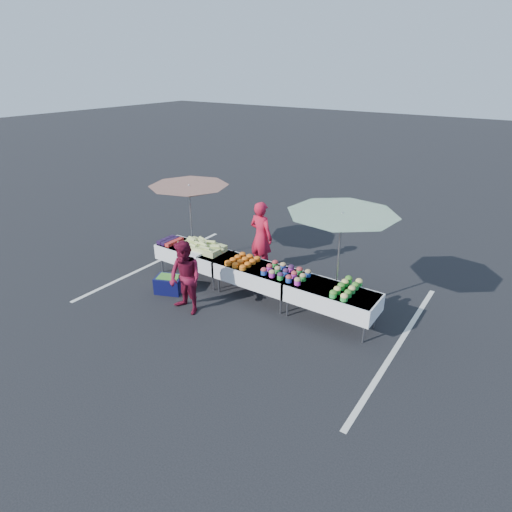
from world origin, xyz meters
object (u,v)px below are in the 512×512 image
Objects in this scene: table_left at (194,254)px; umbrella_right at (342,222)px; table_right at (331,297)px; umbrella_left at (189,192)px; customer at (185,278)px; table_center at (256,273)px; storage_bin at (169,284)px; vendor at (261,237)px.

table_left is 0.70× the size of umbrella_right.
umbrella_left reaches higher than table_right.
umbrella_left is at bearing 175.79° from umbrella_right.
table_right is at bearing 33.86° from customer.
table_center is at bearing 64.68° from customer.
umbrella_right is 4.13m from storage_bin.
umbrella_left reaches higher than vendor.
table_left is at bearing -45.41° from umbrella_left.
umbrella_left is at bearing 136.63° from customer.
customer is (0.95, -1.32, 0.20)m from table_left.
vendor is at bearing 15.33° from umbrella_left.
table_left reaches higher than storage_bin.
table_right is 0.86× the size of umbrella_left.
storage_bin is at bearing -65.60° from umbrella_left.
umbrella_right is (4.21, -0.31, 0.15)m from umbrella_left.
table_center is 2.26m from umbrella_right.
table_center is 1.04× the size of vendor.
umbrella_right is at bearing 102.43° from table_right.
table_right is 0.70× the size of umbrella_right.
umbrella_left is (-0.70, 0.71, 1.27)m from table_left.
umbrella_right is at bearing -4.21° from umbrella_left.
storage_bin is at bearing -87.48° from table_left.
storage_bin is (-1.76, -0.92, -0.38)m from table_center.
table_left is 1.00m from storage_bin.
customer is at bearing -146.14° from umbrella_right.
customer is at bearing -122.73° from table_center.
umbrella_left is at bearing 22.21° from vendor.
customer reaches higher than storage_bin.
table_left is 1.00× the size of table_right.
umbrella_right is at bearing -1.37° from storage_bin.
customer is at bearing 93.05° from vendor.
table_right is 1.47m from umbrella_right.
storage_bin is (-3.47, -1.32, -1.80)m from umbrella_right.
table_right is 4.54m from umbrella_left.
umbrella_right is at bearing 168.15° from vendor.
vendor is 0.82× the size of umbrella_left.
vendor is at bearing 93.58° from customer.
table_right is at bearing 0.00° from table_left.
table_left is 1.68m from vendor.
table_left is at bearing 180.00° from table_center.
table_right is at bearing -9.38° from umbrella_left.
vendor is 0.67× the size of umbrella_right.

